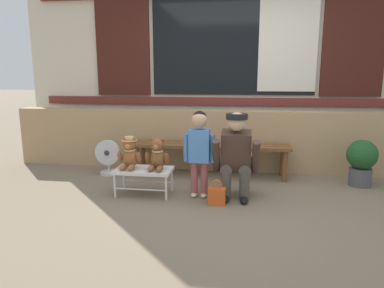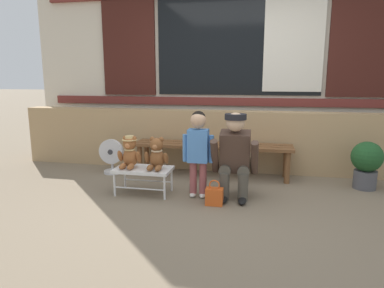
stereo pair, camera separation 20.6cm
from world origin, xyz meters
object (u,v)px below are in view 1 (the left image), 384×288
small_display_bench (144,172)px  handbag_on_ground (217,195)px  adult_crouching (237,155)px  child_standing (199,145)px  wooden_bench_long (210,149)px  floor_fan (108,158)px  potted_plant (362,160)px  teddy_bear_with_hat (130,153)px  teddy_bear_plain (157,155)px

small_display_bench → handbag_on_ground: (0.84, -0.19, -0.17)m
adult_crouching → handbag_on_ground: 0.50m
child_standing → handbag_on_ground: 0.58m
child_standing → handbag_on_ground: size_ratio=3.52×
wooden_bench_long → small_display_bench: 1.09m
small_display_bench → floor_fan: size_ratio=1.33×
floor_fan → adult_crouching: bearing=-20.2°
potted_plant → floor_fan: size_ratio=1.19×
child_standing → adult_crouching: (0.41, 0.05, -0.11)m
handbag_on_ground → potted_plant: (1.69, 0.89, 0.23)m
wooden_bench_long → child_standing: 0.87m
teddy_bear_with_hat → teddy_bear_plain: bearing=-0.1°
teddy_bear_plain → handbag_on_ground: size_ratio=1.34×
adult_crouching → handbag_on_ground: bearing=-127.1°
adult_crouching → handbag_on_ground: size_ratio=3.49×
teddy_bear_with_hat → teddy_bear_plain: (0.32, -0.00, -0.01)m
handbag_on_ground → adult_crouching: bearing=52.9°
adult_crouching → teddy_bear_with_hat: bearing=-177.1°
adult_crouching → potted_plant: size_ratio=1.67×
teddy_bear_plain → small_display_bench: bearing=-179.5°
handbag_on_ground → floor_fan: size_ratio=0.57×
handbag_on_ground → floor_fan: floor_fan is taller
wooden_bench_long → teddy_bear_plain: teddy_bear_plain is taller
small_display_bench → teddy_bear_with_hat: size_ratio=1.76×
small_display_bench → child_standing: child_standing is taller
small_display_bench → floor_fan: (-0.71, 0.70, -0.03)m
teddy_bear_with_hat → potted_plant: (2.69, 0.70, -0.15)m
teddy_bear_with_hat → adult_crouching: (1.20, 0.06, 0.01)m
adult_crouching → floor_fan: 1.88m
small_display_bench → potted_plant: potted_plant is taller
wooden_bench_long → adult_crouching: 0.89m
small_display_bench → floor_fan: 1.00m
child_standing → teddy_bear_with_hat: bearing=-178.9°
potted_plant → floor_fan: (-3.24, 0.01, -0.08)m
teddy_bear_with_hat → potted_plant: bearing=14.5°
adult_crouching → wooden_bench_long: bearing=115.1°
wooden_bench_long → teddy_bear_with_hat: size_ratio=5.78×
handbag_on_ground → floor_fan: bearing=149.9°
teddy_bear_with_hat → adult_crouching: size_ratio=0.38×
wooden_bench_long → teddy_bear_with_hat: 1.19m
handbag_on_ground → teddy_bear_with_hat: bearing=168.9°
wooden_bench_long → floor_fan: size_ratio=4.37×
small_display_bench → handbag_on_ground: 0.88m
child_standing → potted_plant: bearing=19.7°
teddy_bear_plain → child_standing: bearing=1.9°
teddy_bear_with_hat → teddy_bear_plain: 0.32m
small_display_bench → child_standing: (0.63, 0.02, 0.33)m
child_standing → floor_fan: (-1.34, 0.69, -0.35)m
small_display_bench → teddy_bear_with_hat: (-0.16, 0.00, 0.21)m
child_standing → potted_plant: size_ratio=1.68×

